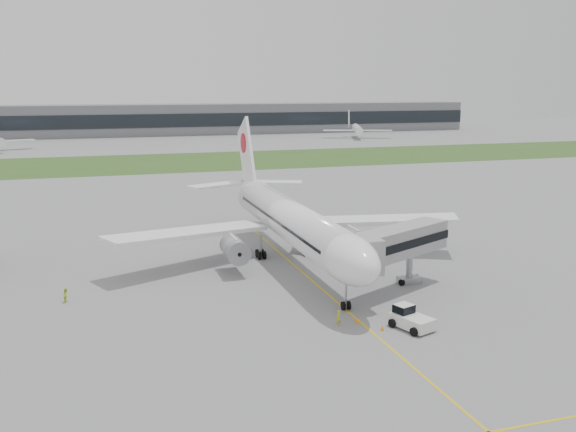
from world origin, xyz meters
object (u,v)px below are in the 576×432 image
object	(u,v)px
pushback_tug	(410,318)
jet_bridge	(393,245)
airliner	(288,219)
ground_crew_near	(338,318)

from	to	relation	value
pushback_tug	jet_bridge	world-z (taller)	jet_bridge
airliner	ground_crew_near	xyz separation A→B (m)	(-2.42, -23.83, -4.87)
airliner	ground_crew_near	size ratio (longest dim) A/B	34.12
ground_crew_near	pushback_tug	bearing A→B (deg)	135.44
jet_bridge	ground_crew_near	bearing A→B (deg)	-167.88
pushback_tug	ground_crew_near	distance (m)	6.80
jet_bridge	airliner	bearing A→B (deg)	86.78
pushback_tug	ground_crew_near	world-z (taller)	pushback_tug
jet_bridge	ground_crew_near	distance (m)	13.06
pushback_tug	airliner	bearing A→B (deg)	78.88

